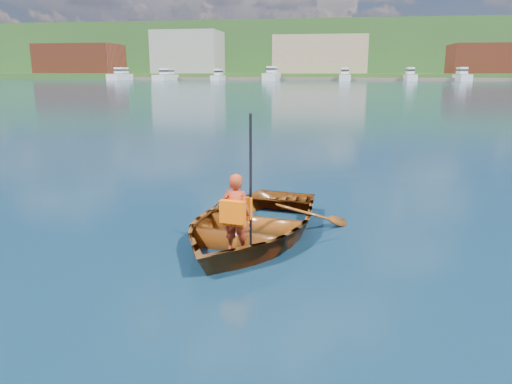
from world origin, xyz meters
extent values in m
plane|color=#132B46|center=(0.00, 0.00, 0.00)|extent=(600.00, 600.00, 0.00)
imported|color=brown|center=(-0.16, 0.81, 0.23)|extent=(3.28, 4.10, 0.76)
imported|color=#B7381B|center=(-0.19, -0.10, 0.65)|extent=(0.44, 0.33, 1.09)
cube|color=#FF6406|center=(-0.22, -0.22, 0.70)|extent=(0.35, 0.17, 0.30)
cube|color=#FF6406|center=(-0.17, 0.02, 0.70)|extent=(0.35, 0.15, 0.30)
cube|color=#FF6406|center=(-0.19, -0.10, 0.52)|extent=(0.34, 0.28, 0.05)
cylinder|color=black|center=(-0.02, 0.02, 1.03)|extent=(0.04, 0.04, 1.86)
cube|color=#305225|center=(0.00, 190.00, 1.00)|extent=(400.00, 80.00, 2.00)
cube|color=#23501B|center=(0.00, 240.00, 11.00)|extent=(400.00, 100.00, 22.00)
cube|color=brown|center=(6.78, 148.00, 0.40)|extent=(160.02, 10.84, 0.80)
cube|color=brown|center=(-90.00, 165.00, 7.00)|extent=(28.00, 16.00, 10.00)
cube|color=gray|center=(-50.00, 165.00, 9.00)|extent=(22.00, 16.00, 14.00)
cube|color=tan|center=(-5.00, 165.00, 8.00)|extent=(30.00, 16.00, 12.00)
cube|color=brown|center=(45.00, 165.00, 6.50)|extent=(18.00, 16.00, 9.00)
cube|color=silver|center=(-65.54, 143.00, 0.82)|extent=(3.46, 12.36, 2.04)
cube|color=silver|center=(-65.54, 144.24, 2.94)|extent=(2.42, 5.56, 1.80)
cube|color=black|center=(-65.54, 144.24, 3.04)|extent=(2.49, 5.81, 0.50)
cube|color=silver|center=(-50.83, 143.00, 0.71)|extent=(3.83, 13.67, 1.79)
cube|color=silver|center=(-50.83, 144.37, 2.69)|extent=(2.68, 6.15, 1.80)
cube|color=black|center=(-50.83, 144.37, 2.79)|extent=(2.76, 6.43, 0.50)
cube|color=silver|center=(-34.44, 143.00, 0.65)|extent=(2.56, 9.14, 1.61)
cube|color=silver|center=(-34.44, 143.91, 2.51)|extent=(1.79, 4.11, 1.80)
cube|color=black|center=(-34.44, 143.91, 2.61)|extent=(1.84, 4.30, 0.50)
cube|color=silver|center=(-18.26, 143.00, 0.93)|extent=(3.86, 13.78, 2.32)
cube|color=silver|center=(-18.26, 144.38, 3.22)|extent=(2.70, 6.20, 1.80)
cube|color=black|center=(-18.26, 144.38, 3.32)|extent=(2.78, 6.48, 0.50)
cube|color=silver|center=(2.97, 143.00, 0.77)|extent=(3.09, 11.05, 1.92)
cube|color=silver|center=(2.97, 144.10, 2.82)|extent=(2.17, 4.97, 1.80)
cube|color=black|center=(2.97, 144.10, 2.92)|extent=(2.23, 5.19, 0.50)
cube|color=silver|center=(21.14, 143.00, 0.79)|extent=(2.81, 10.03, 1.97)
cube|color=silver|center=(21.14, 144.00, 2.87)|extent=(1.96, 4.51, 1.80)
cube|color=black|center=(21.14, 144.00, 2.97)|extent=(2.02, 4.71, 0.50)
cube|color=silver|center=(35.17, 143.00, 0.79)|extent=(3.04, 10.86, 1.98)
cube|color=silver|center=(35.17, 144.09, 2.88)|extent=(2.13, 4.89, 1.80)
cube|color=black|center=(35.17, 144.09, 2.98)|extent=(2.19, 5.11, 0.50)
cylinder|color=#382314|center=(37.20, 258.05, 17.23)|extent=(0.80, 0.80, 3.24)
sphere|color=#255F1B|center=(37.20, 258.05, 21.55)|extent=(6.05, 6.05, 6.05)
cylinder|color=#382314|center=(46.45, 274.65, 20.97)|extent=(0.80, 0.80, 4.09)
sphere|color=#255F1B|center=(46.45, 274.65, 26.42)|extent=(7.63, 7.63, 7.63)
cylinder|color=#382314|center=(-46.37, 244.44, 14.68)|extent=(0.80, 0.80, 3.57)
sphere|color=#255F1B|center=(-46.37, 244.44, 19.44)|extent=(6.67, 6.67, 6.67)
cylinder|color=#382314|center=(-61.17, 255.74, 16.94)|extent=(0.80, 0.80, 3.58)
sphere|color=#255F1B|center=(-61.17, 255.74, 21.72)|extent=(6.69, 6.69, 6.69)
cylinder|color=#382314|center=(-14.02, 241.59, 13.99)|extent=(0.80, 0.80, 3.35)
sphere|color=#255F1B|center=(-14.02, 241.59, 18.46)|extent=(6.26, 6.26, 6.26)
cylinder|color=#382314|center=(-26.43, 235.47, 12.69)|extent=(0.80, 0.80, 3.20)
sphere|color=#255F1B|center=(-26.43, 235.47, 16.96)|extent=(5.97, 5.97, 5.97)
cylinder|color=#382314|center=(-55.16, 236.02, 12.96)|extent=(0.80, 0.80, 3.52)
sphere|color=#255F1B|center=(-55.16, 236.02, 17.65)|extent=(6.57, 6.57, 6.57)
cylinder|color=#382314|center=(-4.92, 276.23, 20.59)|extent=(0.80, 0.80, 2.69)
sphere|color=#255F1B|center=(-4.92, 276.23, 24.18)|extent=(5.03, 5.03, 5.03)
cylinder|color=#382314|center=(-112.24, 270.06, 20.09)|extent=(0.80, 0.80, 4.16)
sphere|color=#255F1B|center=(-112.24, 270.06, 25.64)|extent=(7.76, 7.76, 7.76)
cylinder|color=#382314|center=(-63.05, 240.77, 13.48)|extent=(0.80, 0.80, 2.66)
sphere|color=#255F1B|center=(-63.05, 240.77, 17.03)|extent=(4.96, 4.96, 4.96)
cylinder|color=#382314|center=(-6.83, 195.01, 4.83)|extent=(0.80, 0.80, 3.67)
sphere|color=#255F1B|center=(-6.83, 195.01, 9.72)|extent=(6.84, 6.84, 6.84)
cylinder|color=#382314|center=(73.93, 243.56, 14.05)|extent=(0.80, 0.80, 2.68)
sphere|color=#255F1B|center=(73.93, 243.56, 17.63)|extent=(5.00, 5.00, 5.00)
cylinder|color=#382314|center=(-53.67, 278.14, 21.45)|extent=(0.80, 0.80, 3.64)
sphere|color=#255F1B|center=(-53.67, 278.14, 26.30)|extent=(6.80, 6.80, 6.80)
camera|label=1|loc=(1.08, -6.35, 2.48)|focal=35.00mm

